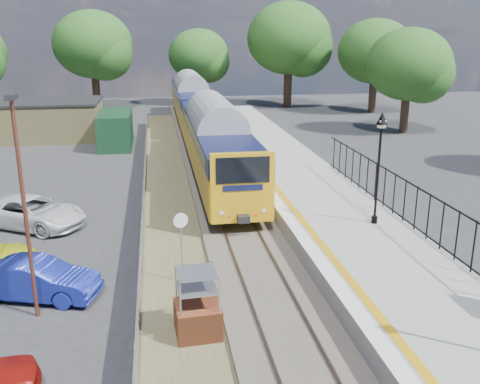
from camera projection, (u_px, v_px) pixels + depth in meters
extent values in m
plane|color=#2D2D30|center=(282.00, 329.00, 15.87)|extent=(120.00, 120.00, 0.00)
cube|color=#473F38|center=(233.00, 216.00, 25.30)|extent=(3.40, 80.00, 0.20)
cube|color=#4C472D|center=(174.00, 236.00, 22.99)|extent=(2.60, 70.00, 0.06)
cube|color=brown|center=(218.00, 215.00, 25.16)|extent=(0.07, 80.00, 0.14)
cube|color=brown|center=(248.00, 213.00, 25.37)|extent=(0.07, 80.00, 0.14)
cube|color=gray|center=(332.00, 219.00, 23.94)|extent=(5.00, 70.00, 0.90)
cube|color=silver|center=(284.00, 211.00, 23.47)|extent=(0.50, 70.00, 0.01)
cube|color=gold|center=(295.00, 211.00, 23.54)|extent=(0.30, 70.00, 0.01)
cylinder|color=black|center=(374.00, 219.00, 22.04)|extent=(0.24, 0.24, 0.30)
cylinder|color=black|center=(378.00, 176.00, 21.51)|extent=(0.10, 0.10, 3.70)
cube|color=black|center=(381.00, 128.00, 20.95)|extent=(0.08, 0.08, 0.30)
cube|color=beige|center=(382.00, 124.00, 20.90)|extent=(0.26, 0.26, 0.30)
cone|color=black|center=(382.00, 118.00, 20.83)|extent=(0.44, 0.44, 0.50)
cube|color=black|center=(452.00, 208.00, 18.46)|extent=(0.05, 26.00, 0.05)
cube|color=tan|center=(50.00, 120.00, 43.90)|extent=(8.00, 6.00, 3.00)
cube|color=black|center=(48.00, 101.00, 43.46)|extent=(8.20, 6.20, 0.15)
cube|color=#12331D|center=(116.00, 129.00, 41.00)|extent=(2.40, 6.00, 2.60)
cylinder|color=#332319|center=(96.00, 92.00, 61.11)|extent=(0.88, 0.88, 3.85)
ellipsoid|color=#1E4D19|center=(93.00, 44.00, 59.61)|extent=(8.80, 8.80, 7.48)
cylinder|color=#332319|center=(200.00, 91.00, 64.91)|extent=(0.72, 0.72, 3.15)
ellipsoid|color=#1E4D19|center=(199.00, 55.00, 63.68)|extent=(7.20, 7.20, 6.12)
cylinder|color=#332319|center=(288.00, 89.00, 62.47)|extent=(0.96, 0.96, 4.20)
ellipsoid|color=#1E4D19|center=(289.00, 38.00, 60.84)|extent=(9.60, 9.60, 8.16)
cylinder|color=#332319|center=(372.00, 96.00, 58.10)|extent=(0.80, 0.80, 3.50)
ellipsoid|color=#1E4D19|center=(376.00, 51.00, 56.74)|extent=(8.00, 8.00, 6.80)
cylinder|color=#332319|center=(404.00, 115.00, 46.50)|extent=(0.72, 0.72, 3.15)
ellipsoid|color=#1E4D19|center=(409.00, 64.00, 45.27)|extent=(7.20, 7.20, 6.12)
cube|color=gold|center=(215.00, 150.00, 31.92)|extent=(2.80, 20.00, 1.90)
cube|color=#0F1439|center=(215.00, 129.00, 31.55)|extent=(2.82, 20.00, 0.90)
cube|color=black|center=(215.00, 129.00, 31.55)|extent=(2.82, 18.00, 0.70)
cube|color=black|center=(215.00, 169.00, 32.26)|extent=(2.00, 18.00, 0.45)
cube|color=gold|center=(191.00, 105.00, 51.41)|extent=(2.80, 20.00, 1.90)
cube|color=#0F1439|center=(191.00, 92.00, 51.03)|extent=(2.82, 20.00, 0.90)
cube|color=black|center=(191.00, 92.00, 51.03)|extent=(2.82, 18.00, 0.70)
cube|color=black|center=(191.00, 118.00, 51.75)|extent=(2.00, 18.00, 0.45)
cube|color=black|center=(243.00, 170.00, 21.87)|extent=(2.24, 0.04, 1.10)
cube|color=brown|center=(198.00, 320.00, 15.42)|extent=(1.35, 1.35, 0.98)
cylinder|color=#999EA3|center=(182.00, 252.00, 18.48)|extent=(0.06, 0.06, 2.35)
cylinder|color=silver|center=(181.00, 220.00, 18.09)|extent=(0.51, 0.19, 0.53)
cylinder|color=#50271A|center=(25.00, 214.00, 15.66)|extent=(0.12, 0.12, 6.71)
cube|color=black|center=(11.00, 97.00, 14.69)|extent=(0.25, 0.50, 0.15)
imported|color=navy|center=(37.00, 279.00, 17.55)|extent=(4.31, 2.54, 1.34)
imported|color=silver|center=(31.00, 212.00, 24.01)|extent=(5.51, 4.47, 1.39)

